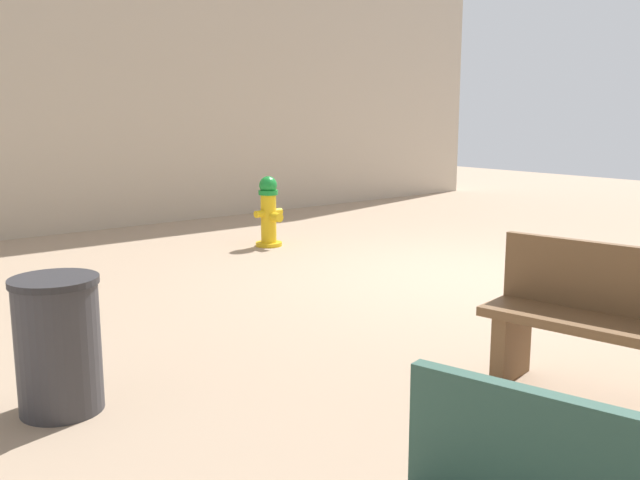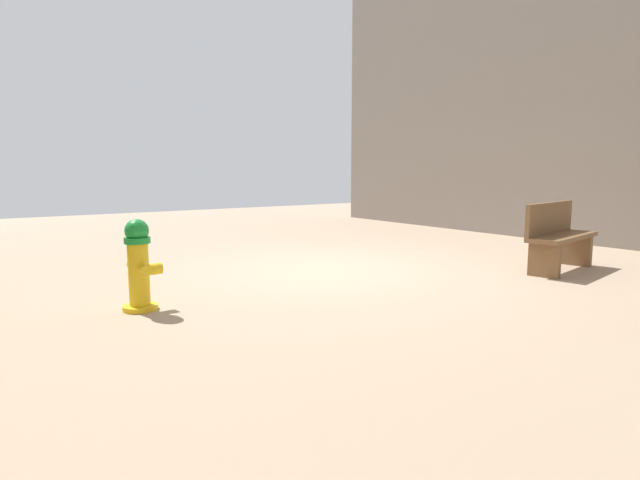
% 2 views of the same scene
% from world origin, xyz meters
% --- Properties ---
extents(ground_plane, '(23.40, 23.40, 0.00)m').
position_xyz_m(ground_plane, '(0.00, 0.00, 0.00)').
color(ground_plane, tan).
extents(fire_hydrant, '(0.41, 0.43, 0.92)m').
position_xyz_m(fire_hydrant, '(2.79, 0.62, 0.46)').
color(fire_hydrant, gold).
rests_on(fire_hydrant, ground_plane).
extents(bench_near, '(1.56, 0.69, 0.95)m').
position_xyz_m(bench_near, '(-2.60, 1.87, 0.49)').
color(bench_near, brown).
rests_on(bench_near, ground_plane).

